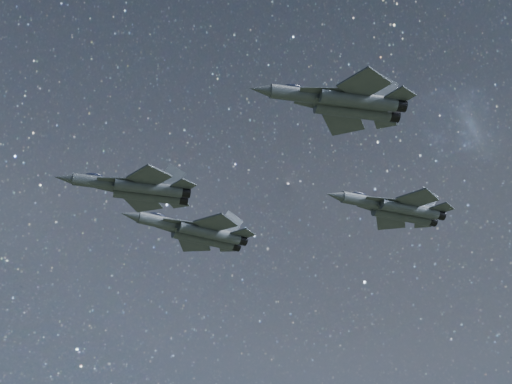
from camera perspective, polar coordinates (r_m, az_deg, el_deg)
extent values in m
cylinder|color=#333A40|center=(82.13, -12.13, 0.73)|extent=(6.76, 1.87, 1.41)
cone|color=#333A40|center=(82.24, -15.12, 1.09)|extent=(2.25, 1.41, 1.26)
ellipsoid|color=#1B2031|center=(82.47, -12.83, 1.23)|extent=(2.21, 1.09, 0.69)
cube|color=#333A40|center=(82.24, -8.89, 0.31)|extent=(7.47, 1.87, 1.17)
cylinder|color=#333A40|center=(81.28, -8.59, 0.34)|extent=(7.66, 1.93, 1.41)
cylinder|color=#333A40|center=(82.86, -8.73, -0.26)|extent=(7.66, 1.93, 1.41)
cylinder|color=black|center=(81.65, -5.70, -0.01)|extent=(1.26, 1.38, 1.30)
cylinder|color=black|center=(83.21, -5.90, -0.60)|extent=(1.26, 1.38, 1.30)
cube|color=#333A40|center=(81.04, -10.95, 0.95)|extent=(4.78, 1.56, 0.11)
cube|color=#333A40|center=(83.16, -11.07, 0.12)|extent=(4.79, 2.17, 0.11)
cube|color=#333A40|center=(79.49, -8.53, 1.22)|extent=(5.05, 5.15, 0.18)
cube|color=#333A40|center=(84.83, -9.00, -0.83)|extent=(4.85, 5.03, 0.18)
cube|color=#333A40|center=(80.69, -5.82, 0.53)|extent=(2.98, 3.03, 0.14)
cube|color=#333A40|center=(84.28, -6.25, -0.84)|extent=(2.85, 2.94, 0.14)
cube|color=#333A40|center=(82.15, -6.67, 1.24)|extent=(3.14, 0.46, 3.21)
cube|color=#333A40|center=(84.09, -6.89, 0.47)|extent=(3.12, 0.61, 3.21)
cylinder|color=#333A40|center=(94.99, -7.21, -2.49)|extent=(7.84, 3.85, 1.62)
cone|color=#333A40|center=(93.64, -10.06, -1.84)|extent=(2.82, 2.14, 1.46)
ellipsoid|color=#1B2031|center=(94.99, -7.88, -1.91)|extent=(2.69, 1.78, 0.80)
cube|color=#333A40|center=(96.70, -4.22, -3.20)|extent=(8.61, 4.04, 1.35)
cylinder|color=#333A40|center=(95.78, -3.75, -3.26)|extent=(8.83, 4.16, 1.62)
cylinder|color=#333A40|center=(97.51, -4.25, -3.74)|extent=(8.83, 4.16, 1.62)
cylinder|color=black|center=(97.58, -1.18, -3.84)|extent=(1.74, 1.83, 1.50)
cylinder|color=black|center=(99.27, -1.71, -4.30)|extent=(1.74, 1.83, 1.50)
cube|color=#333A40|center=(94.33, -5.85, -2.46)|extent=(5.51, 1.74, 0.12)
cube|color=#333A40|center=(96.69, -6.48, -3.13)|extent=(5.31, 3.58, 0.12)
cube|color=#333A40|center=(93.75, -3.24, -2.52)|extent=(5.97, 5.92, 0.21)
cube|color=#333A40|center=(99.61, -4.94, -4.16)|extent=(4.96, 5.33, 0.21)
cube|color=#333A40|center=(96.41, -1.04, -3.37)|extent=(3.54, 3.52, 0.16)
cube|color=#333A40|center=(100.31, -2.27, -4.43)|extent=(2.91, 3.06, 0.16)
cube|color=#333A40|center=(97.56, -2.03, -2.52)|extent=(3.58, 0.96, 3.71)
cube|color=#333A40|center=(99.67, -2.68, -3.12)|extent=(3.42, 1.51, 3.71)
cylinder|color=#333A40|center=(65.54, 3.91, 7.73)|extent=(6.39, 1.51, 1.34)
cone|color=#333A40|center=(64.74, 0.35, 8.19)|extent=(2.09, 1.26, 1.20)
ellipsoid|color=#1B2031|center=(65.71, 3.01, 8.29)|extent=(2.07, 0.96, 0.66)
cube|color=#333A40|center=(66.67, 7.65, 7.18)|extent=(7.08, 1.48, 1.12)
cylinder|color=#333A40|center=(65.89, 8.20, 7.31)|extent=(7.25, 1.53, 1.34)
cylinder|color=#333A40|center=(67.19, 7.73, 6.45)|extent=(7.25, 1.53, 1.34)
cylinder|color=black|center=(67.17, 11.41, 6.83)|extent=(1.15, 1.27, 1.24)
cylinder|color=black|center=(68.44, 10.88, 6.01)|extent=(1.15, 1.27, 1.24)
cube|color=#333A40|center=(64.97, 5.51, 8.08)|extent=(4.56, 1.67, 0.10)
cube|color=#333A40|center=(66.73, 4.95, 6.90)|extent=(4.57, 1.89, 0.10)
cube|color=#333A40|center=(64.42, 8.63, 8.52)|extent=(4.76, 4.89, 0.17)
cube|color=#333A40|center=(68.82, 7.04, 5.61)|extent=(4.69, 4.84, 0.17)
cube|color=#333A40|center=(66.34, 11.47, 7.55)|extent=(2.81, 2.87, 0.13)
cube|color=#333A40|center=(69.26, 10.27, 5.64)|extent=(2.76, 2.83, 0.13)
cube|color=#333A40|center=(67.49, 10.18, 8.23)|extent=(2.99, 0.40, 3.06)
cube|color=#333A40|center=(69.07, 9.55, 7.17)|extent=(2.98, 0.46, 3.06)
cylinder|color=#333A40|center=(87.18, 8.92, -0.77)|extent=(6.99, 2.67, 1.44)
cone|color=#333A40|center=(85.27, 6.30, -0.27)|extent=(2.42, 1.68, 1.30)
ellipsoid|color=#1B2031|center=(87.02, 8.24, -0.25)|extent=(2.34, 1.36, 0.71)
cube|color=#333A40|center=(89.42, 11.63, -1.31)|extent=(7.71, 2.75, 1.20)
cylinder|color=#333A40|center=(88.73, 12.16, -1.32)|extent=(7.90, 2.84, 1.44)
cylinder|color=#333A40|center=(90.10, 11.55, -1.84)|extent=(7.90, 2.84, 1.44)
cylinder|color=black|center=(90.94, 14.44, -1.75)|extent=(1.43, 1.53, 1.33)
cylinder|color=black|center=(92.27, 13.82, -2.25)|extent=(1.43, 1.53, 1.33)
cube|color=#333A40|center=(86.95, 10.28, -0.65)|extent=(4.82, 1.06, 0.11)
cube|color=#333A40|center=(88.83, 9.48, -1.37)|extent=(4.85, 2.71, 0.11)
cube|color=#333A40|center=(87.11, 12.80, -0.54)|extent=(5.28, 5.31, 0.19)
cube|color=#333A40|center=(91.75, 10.74, -2.33)|extent=(4.73, 4.99, 0.19)
cube|color=#333A40|center=(89.96, 14.65, -1.27)|extent=(3.12, 3.14, 0.14)
cube|color=#333A40|center=(93.03, 13.22, -2.44)|extent=(2.78, 2.89, 0.14)
cube|color=#333A40|center=(90.75, 13.56, -0.55)|extent=(3.22, 0.56, 3.29)
cube|color=#333A40|center=(92.42, 12.80, -1.20)|extent=(3.14, 0.99, 3.29)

